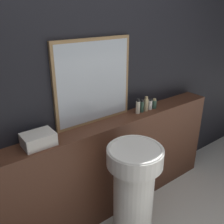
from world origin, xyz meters
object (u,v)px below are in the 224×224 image
object	(u,v)px
hand_soap_bottle	(154,104)
shampoo_bottle	(138,107)
mirror	(94,82)
body_wash_bottle	(150,105)
towel_stack	(38,139)
pedestal_sink	(134,191)
lotion_bottle	(146,104)
conditioner_bottle	(142,106)

from	to	relation	value
hand_soap_bottle	shampoo_bottle	bearing A→B (deg)	-180.00
mirror	body_wash_bottle	xyz separation A→B (m)	(0.60, -0.10, -0.31)
towel_stack	pedestal_sink	bearing A→B (deg)	-34.75
towel_stack	hand_soap_bottle	world-z (taller)	hand_soap_bottle
pedestal_sink	hand_soap_bottle	size ratio (longest dim) A/B	9.35
hand_soap_bottle	towel_stack	bearing A→B (deg)	180.00
lotion_bottle	body_wash_bottle	xyz separation A→B (m)	(0.06, -0.00, -0.02)
shampoo_bottle	body_wash_bottle	distance (m)	0.17
pedestal_sink	hand_soap_bottle	bearing A→B (deg)	33.33
pedestal_sink	shampoo_bottle	bearing A→B (deg)	45.75
body_wash_bottle	lotion_bottle	bearing A→B (deg)	180.00
mirror	lotion_bottle	bearing A→B (deg)	-10.19
body_wash_bottle	hand_soap_bottle	bearing A→B (deg)	0.00
conditioner_bottle	hand_soap_bottle	xyz separation A→B (m)	(0.17, 0.00, -0.01)
pedestal_sink	towel_stack	bearing A→B (deg)	145.25
towel_stack	conditioner_bottle	xyz separation A→B (m)	(1.05, 0.00, 0.01)
shampoo_bottle	conditioner_bottle	xyz separation A→B (m)	(0.05, 0.00, -0.01)
mirror	towel_stack	size ratio (longest dim) A/B	3.21
pedestal_sink	hand_soap_bottle	distance (m)	0.91
mirror	shampoo_bottle	xyz separation A→B (m)	(0.43, -0.10, -0.30)
conditioner_bottle	body_wash_bottle	world-z (taller)	conditioner_bottle
mirror	pedestal_sink	bearing A→B (deg)	-86.59
hand_soap_bottle	body_wash_bottle	bearing A→B (deg)	-180.00
body_wash_bottle	conditioner_bottle	bearing A→B (deg)	180.00
shampoo_bottle	towel_stack	bearing A→B (deg)	180.00
lotion_bottle	hand_soap_bottle	size ratio (longest dim) A/B	1.47
shampoo_bottle	hand_soap_bottle	size ratio (longest dim) A/B	1.48
mirror	hand_soap_bottle	distance (m)	0.74
pedestal_sink	mirror	size ratio (longest dim) A/B	1.26
hand_soap_bottle	pedestal_sink	bearing A→B (deg)	-146.67
towel_stack	lotion_bottle	xyz separation A→B (m)	(1.11, 0.00, 0.02)
shampoo_bottle	pedestal_sink	bearing A→B (deg)	-134.25
lotion_bottle	body_wash_bottle	size ratio (longest dim) A/B	1.32
conditioner_bottle	towel_stack	bearing A→B (deg)	180.00
pedestal_sink	shampoo_bottle	distance (m)	0.78
towel_stack	shampoo_bottle	world-z (taller)	shampoo_bottle
lotion_bottle	conditioner_bottle	bearing A→B (deg)	180.00
mirror	body_wash_bottle	world-z (taller)	mirror
towel_stack	body_wash_bottle	size ratio (longest dim) A/B	2.08
mirror	hand_soap_bottle	bearing A→B (deg)	-8.42
shampoo_bottle	body_wash_bottle	bearing A→B (deg)	0.00
towel_stack	body_wash_bottle	distance (m)	1.17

